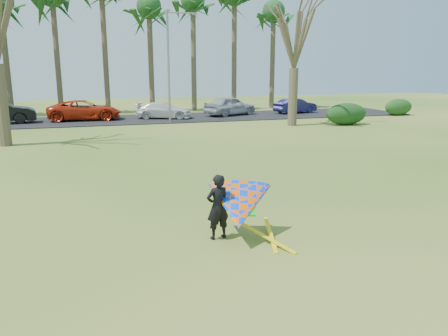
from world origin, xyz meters
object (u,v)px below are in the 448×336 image
object	(u,v)px
car_5	(295,106)
bare_tree_right	(295,29)
car_3	(164,110)
car_4	(230,106)
car_2	(84,110)
streetlight	(171,61)
kite_flyer	(237,206)

from	to	relation	value
car_5	bare_tree_right	bearing A→B (deg)	139.28
bare_tree_right	car_3	xyz separation A→B (m)	(-7.98, 6.66, -5.87)
car_3	car_4	distance (m)	5.80
car_2	car_5	world-z (taller)	car_2
bare_tree_right	car_5	distance (m)	10.22
streetlight	car_2	bearing A→B (deg)	151.68
car_2	car_4	xyz separation A→B (m)	(11.80, 0.05, 0.04)
car_5	car_4	bearing A→B (deg)	77.36
streetlight	car_4	xyz separation A→B (m)	(5.61, 3.38, -3.60)
car_3	kite_flyer	world-z (taller)	kite_flyer
car_2	car_4	size ratio (longest dim) A/B	1.17
kite_flyer	car_5	bearing A→B (deg)	61.16
car_3	car_5	size ratio (longest dim) A/B	1.11
streetlight	car_3	world-z (taller)	streetlight
car_2	streetlight	bearing A→B (deg)	-117.01
car_2	car_3	bearing A→B (deg)	-95.06
car_3	car_4	xyz separation A→B (m)	(5.75, 0.72, 0.16)
bare_tree_right	car_4	bearing A→B (deg)	106.79
car_4	streetlight	bearing A→B (deg)	97.75
car_3	car_2	bearing A→B (deg)	103.66
car_2	car_5	distance (m)	17.93
bare_tree_right	kite_flyer	size ratio (longest dim) A/B	3.86
car_3	bare_tree_right	bearing A→B (deg)	-109.81
kite_flyer	car_3	bearing A→B (deg)	84.26
bare_tree_right	car_4	distance (m)	9.59
streetlight	car_5	size ratio (longest dim) A/B	2.02
car_2	kite_flyer	world-z (taller)	kite_flyer
streetlight	kite_flyer	size ratio (longest dim) A/B	3.35
car_4	car_5	distance (m)	6.13
car_4	car_3	bearing A→B (deg)	73.86
car_3	kite_flyer	bearing A→B (deg)	-165.72
car_4	car_5	size ratio (longest dim) A/B	1.19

